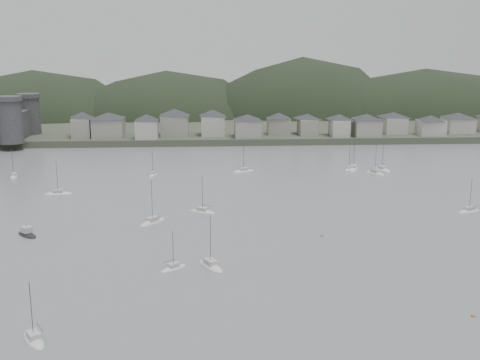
{
  "coord_description": "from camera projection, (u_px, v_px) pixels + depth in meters",
  "views": [
    {
      "loc": [
        -10.26,
        -87.87,
        42.76
      ],
      "look_at": [
        0.0,
        75.0,
        6.0
      ],
      "focal_mm": 43.95,
      "sensor_mm": 36.0,
      "label": 1
    }
  ],
  "objects": [
    {
      "name": "ground",
      "position": [
        269.0,
        317.0,
        95.58
      ],
      "size": [
        900.0,
        900.0,
        0.0
      ],
      "primitive_type": "plane",
      "color": "slate",
      "rests_on": "ground"
    },
    {
      "name": "far_shore_land",
      "position": [
        219.0,
        113.0,
        382.46
      ],
      "size": [
        900.0,
        250.0,
        3.0
      ],
      "primitive_type": "cube",
      "color": "#383D2D",
      "rests_on": "ground"
    },
    {
      "name": "forested_ridge",
      "position": [
        228.0,
        138.0,
        360.65
      ],
      "size": [
        851.55,
        103.94,
        102.57
      ],
      "color": "black",
      "rests_on": "ground"
    },
    {
      "name": "waterfront_town",
      "position": [
        333.0,
        122.0,
        275.28
      ],
      "size": [
        451.48,
        28.46,
        12.92
      ],
      "color": "gray",
      "rests_on": "far_shore_land"
    },
    {
      "name": "sailboat_lead",
      "position": [
        153.0,
        175.0,
        201.69
      ],
      "size": [
        3.53,
        7.33,
        9.64
      ],
      "rotation": [
        0.0,
        0.0,
        2.95
      ],
      "color": "silver",
      "rests_on": "ground"
    },
    {
      "name": "moored_fleet",
      "position": [
        214.0,
        207.0,
        161.2
      ],
      "size": [
        238.68,
        144.12,
        13.33
      ],
      "color": "silver",
      "rests_on": "ground"
    },
    {
      "name": "motor_launch_far",
      "position": [
        27.0,
        234.0,
        136.95
      ],
      "size": [
        6.7,
        6.97,
        3.71
      ],
      "rotation": [
        0.0,
        0.0,
        3.89
      ],
      "color": "black",
      "rests_on": "ground"
    },
    {
      "name": "mooring_buoys",
      "position": [
        340.0,
        231.0,
        140.05
      ],
      "size": [
        161.59,
        120.46,
        0.7
      ],
      "color": "#BE793F",
      "rests_on": "ground"
    }
  ]
}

